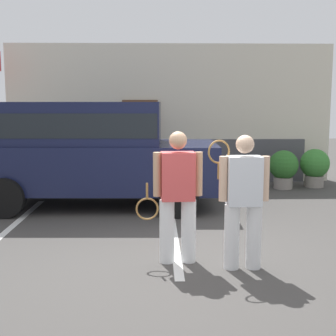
# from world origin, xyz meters

# --- Properties ---
(ground_plane) EXTENTS (40.00, 40.00, 0.00)m
(ground_plane) POSITION_xyz_m (0.00, 0.00, 0.00)
(ground_plane) COLOR #423F3D
(parking_stripe_0) EXTENTS (0.12, 4.40, 0.01)m
(parking_stripe_0) POSITION_xyz_m (-2.74, 1.50, 0.00)
(parking_stripe_0) COLOR silver
(parking_stripe_0) RESTS_ON ground_plane
(parking_stripe_1) EXTENTS (0.12, 4.40, 0.01)m
(parking_stripe_1) POSITION_xyz_m (-0.07, 1.50, 0.00)
(parking_stripe_1) COLOR silver
(parking_stripe_1) RESTS_ON ground_plane
(house_frontage) EXTENTS (8.26, 0.40, 3.50)m
(house_frontage) POSITION_xyz_m (-0.01, 6.18, 1.65)
(house_frontage) COLOR beige
(house_frontage) RESTS_ON ground_plane
(parked_suv) EXTENTS (4.64, 2.25, 2.05)m
(parked_suv) POSITION_xyz_m (-1.58, 3.26, 1.15)
(parked_suv) COLOR #141938
(parked_suv) RESTS_ON ground_plane
(tennis_player_man) EXTENTS (0.89, 0.28, 1.69)m
(tennis_player_man) POSITION_xyz_m (-0.07, -0.03, 0.87)
(tennis_player_man) COLOR white
(tennis_player_man) RESTS_ON ground_plane
(tennis_player_woman) EXTENTS (0.76, 0.27, 1.66)m
(tennis_player_woman) POSITION_xyz_m (0.72, -0.28, 0.87)
(tennis_player_woman) COLOR white
(tennis_player_woman) RESTS_ON ground_plane
(potted_plant_by_porch) EXTENTS (0.70, 0.70, 0.92)m
(potted_plant_by_porch) POSITION_xyz_m (2.68, 5.00, 0.51)
(potted_plant_by_porch) COLOR gray
(potted_plant_by_porch) RESTS_ON ground_plane
(potted_plant_secondary) EXTENTS (0.70, 0.70, 0.93)m
(potted_plant_secondary) POSITION_xyz_m (3.49, 5.19, 0.51)
(potted_plant_secondary) COLOR gray
(potted_plant_secondary) RESTS_ON ground_plane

